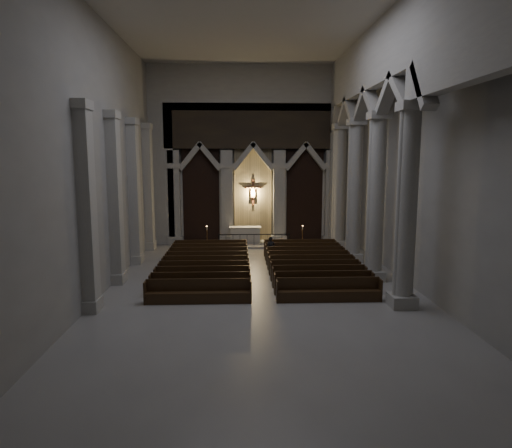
% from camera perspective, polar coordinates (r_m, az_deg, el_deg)
% --- Properties ---
extents(room, '(24.00, 24.10, 12.00)m').
position_cam_1_polar(room, '(19.95, 0.76, 13.13)').
color(room, gray).
rests_on(room, ground).
extents(sanctuary_wall, '(14.00, 0.77, 12.00)m').
position_cam_1_polar(sanctuary_wall, '(31.42, -0.37, 9.61)').
color(sanctuary_wall, '#AAA79F').
rests_on(sanctuary_wall, ground).
extents(right_arcade, '(1.00, 24.00, 12.00)m').
position_cam_1_polar(right_arcade, '(22.25, 15.24, 12.94)').
color(right_arcade, '#AAA79F').
rests_on(right_arcade, ground).
extents(left_pilasters, '(0.60, 13.00, 8.03)m').
position_cam_1_polar(left_pilasters, '(24.13, -15.97, 3.22)').
color(left_pilasters, '#AAA79F').
rests_on(left_pilasters, ground).
extents(sanctuary_step, '(8.50, 2.60, 0.15)m').
position_cam_1_polar(sanctuary_step, '(31.04, -0.31, -2.51)').
color(sanctuary_step, '#AAA79F').
rests_on(sanctuary_step, ground).
extents(altar, '(2.17, 0.87, 1.10)m').
position_cam_1_polar(altar, '(31.03, -1.36, -1.34)').
color(altar, beige).
rests_on(altar, sanctuary_step).
extents(altar_rail, '(4.72, 0.09, 0.93)m').
position_cam_1_polar(altar_rail, '(30.12, -0.25, -1.81)').
color(altar_rail, black).
rests_on(altar_rail, ground).
extents(candle_stand_left, '(0.26, 0.26, 1.55)m').
position_cam_1_polar(candle_stand_left, '(29.64, -6.12, -2.40)').
color(candle_stand_left, '#9C6830').
rests_on(candle_stand_left, ground).
extents(candle_stand_right, '(0.26, 0.26, 1.52)m').
position_cam_1_polar(candle_stand_right, '(30.04, 5.81, -2.27)').
color(candle_stand_right, '#9C6830').
rests_on(candle_stand_right, ground).
extents(pews, '(9.78, 9.35, 0.98)m').
position_cam_1_polar(pews, '(23.34, 0.36, -5.57)').
color(pews, black).
rests_on(pews, ground).
extents(worshipper, '(0.55, 0.41, 1.35)m').
position_cam_1_polar(worshipper, '(26.58, 1.85, -3.06)').
color(worshipper, black).
rests_on(worshipper, ground).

